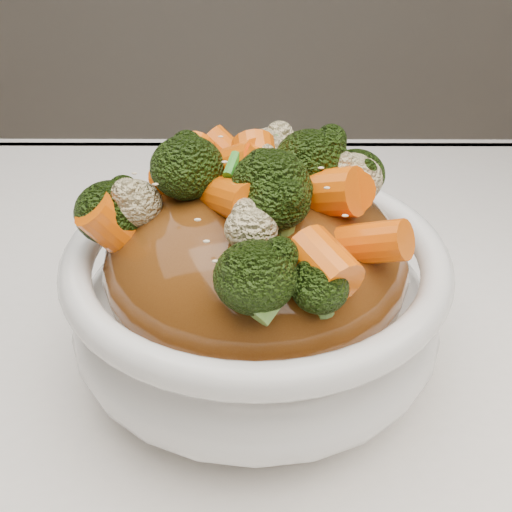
# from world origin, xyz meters

# --- Properties ---
(tablecloth) EXTENTS (1.20, 0.80, 0.04)m
(tablecloth) POSITION_xyz_m (0.00, 0.00, 0.73)
(tablecloth) COLOR white
(tablecloth) RESTS_ON dining_table
(bowl) EXTENTS (0.23, 0.23, 0.09)m
(bowl) POSITION_xyz_m (-0.05, 0.05, 0.79)
(bowl) COLOR white
(bowl) RESTS_ON tablecloth
(sauce_base) EXTENTS (0.19, 0.19, 0.10)m
(sauce_base) POSITION_xyz_m (-0.05, 0.05, 0.82)
(sauce_base) COLOR #613310
(sauce_base) RESTS_ON bowl
(carrots) EXTENTS (0.19, 0.19, 0.05)m
(carrots) POSITION_xyz_m (-0.05, 0.05, 0.89)
(carrots) COLOR #F56307
(carrots) RESTS_ON sauce_base
(broccoli) EXTENTS (0.19, 0.19, 0.04)m
(broccoli) POSITION_xyz_m (-0.05, 0.05, 0.88)
(broccoli) COLOR black
(broccoli) RESTS_ON sauce_base
(cauliflower) EXTENTS (0.19, 0.19, 0.04)m
(cauliflower) POSITION_xyz_m (-0.05, 0.05, 0.88)
(cauliflower) COLOR beige
(cauliflower) RESTS_ON sauce_base
(scallions) EXTENTS (0.14, 0.14, 0.02)m
(scallions) POSITION_xyz_m (-0.05, 0.05, 0.89)
(scallions) COLOR #2A801D
(scallions) RESTS_ON sauce_base
(sesame_seeds) EXTENTS (0.17, 0.17, 0.01)m
(sesame_seeds) POSITION_xyz_m (-0.05, 0.05, 0.89)
(sesame_seeds) COLOR beige
(sesame_seeds) RESTS_ON sauce_base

